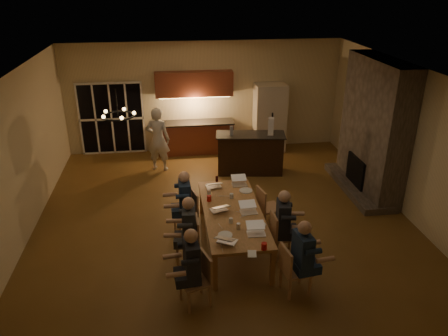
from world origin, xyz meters
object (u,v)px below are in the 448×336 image
dining_table (232,228)px  chair_left_near (195,281)px  can_silver (238,226)px  laptop_d (249,207)px  chair_left_mid (187,240)px  chair_right_mid (284,235)px  person_left_mid (189,232)px  redcup_near (264,246)px  chandelier (118,116)px  redcup_mid (209,198)px  refrigerator (269,118)px  person_left_far (185,203)px  standing_person (158,139)px  plate_near (260,225)px  laptop_a (227,236)px  mug_back (209,192)px  laptop_c (219,205)px  person_right_near (302,258)px  person_right_mid (283,225)px  mug_front (231,221)px  bar_blender (271,126)px  plate_far (246,191)px  laptop_f (240,180)px  bar_bottle (231,131)px  chair_right_far (269,207)px  mug_mid (231,196)px  plate_left (225,235)px  chair_right_near (296,270)px  can_cola (217,179)px  chair_left_far (185,213)px  laptop_e (213,182)px  laptop_b (256,229)px  person_left_near (192,267)px

dining_table → chair_left_near: chair_left_near is taller
dining_table → can_silver: 0.79m
laptop_d → chair_left_mid: bearing=-167.6°
chair_right_mid → person_left_mid: 1.77m
redcup_near → chandelier: bearing=151.4°
laptop_d → redcup_mid: 0.89m
dining_table → laptop_d: size_ratio=8.51×
refrigerator → person_left_far: (-2.74, -4.38, -0.31)m
standing_person → plate_near: 4.78m
plate_near → laptop_a: bearing=-145.7°
mug_back → dining_table: bearing=-63.8°
chair_right_mid → redcup_near: (-0.57, -0.84, 0.37)m
mug_back → laptop_c: bearing=-80.3°
person_right_near → person_right_mid: same height
dining_table → mug_front: (-0.10, -0.42, 0.43)m
standing_person → redcup_mid: (1.02, -3.39, -0.06)m
bar_blender → plate_far: bearing=-99.9°
standing_person → redcup_mid: bearing=125.0°
person_left_mid → bar_blender: bearing=153.5°
chair_left_near → laptop_c: bearing=141.9°
laptop_f → bar_bottle: (0.16, 2.25, 0.34)m
chair_left_near → person_right_mid: size_ratio=0.64×
mug_back → chair_right_far: bearing=-7.6°
mug_mid → plate_near: size_ratio=0.43×
laptop_a → mug_front: (0.15, 0.59, -0.06)m
bar_blender → laptop_a: bearing=-98.1°
person_right_near → bar_blender: bearing=-14.6°
plate_left → laptop_f: bearing=73.4°
standing_person → plate_near: standing_person is taller
laptop_d → chair_left_near: bearing=-130.4°
plate_left → bar_blender: size_ratio=0.56×
person_right_near → chair_right_near: bearing=51.3°
can_cola → person_left_far: bearing=-133.2°
chair_right_mid → standing_person: 4.93m
chair_left_far → chair_right_near: size_ratio=1.00×
chair_left_far → chair_right_far: same height
standing_person → plate_left: bearing=122.3°
chair_right_far → redcup_mid: (-1.27, -0.14, 0.37)m
person_right_mid → laptop_d: 0.72m
laptop_d → laptop_e: size_ratio=1.00×
chair_left_near → person_left_mid: (-0.01, 1.06, 0.24)m
person_right_mid → can_cola: size_ratio=11.50×
person_left_far → can_cola: 1.08m
chair_right_near → chair_right_far: bearing=-10.4°
chair_right_mid → laptop_b: size_ratio=2.78×
laptop_e → plate_left: 1.91m
laptop_f → dining_table: bearing=-106.6°
chair_left_mid → dining_table: bearing=114.6°
mug_mid → redcup_mid: (-0.46, -0.07, 0.01)m
chair_right_near → person_left_near: bearing=82.1°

